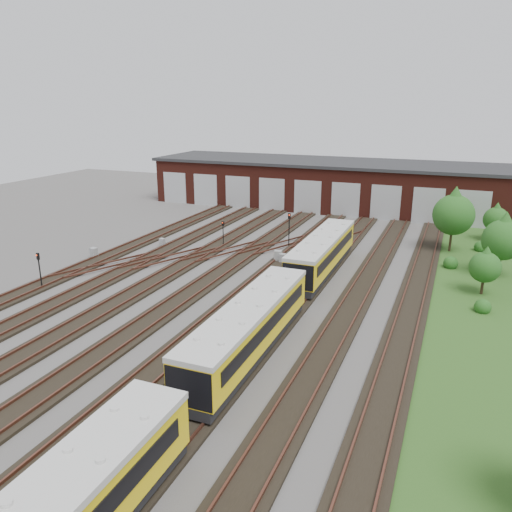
% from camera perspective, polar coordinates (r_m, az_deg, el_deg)
% --- Properties ---
extents(ground, '(120.00, 120.00, 0.00)m').
position_cam_1_polar(ground, '(35.47, -7.05, -6.46)').
color(ground, '#464341').
rests_on(ground, ground).
extents(track_network, '(30.40, 70.00, 0.33)m').
position_cam_1_polar(track_network, '(35.97, -6.83, -5.91)').
color(track_network, black).
rests_on(track_network, ground).
extents(maintenance_shed, '(51.00, 12.50, 6.35)m').
position_cam_1_polar(maintenance_shed, '(70.90, 8.89, 8.14)').
color(maintenance_shed, '#4D1B13').
rests_on(maintenance_shed, ground).
extents(grass_verge, '(8.00, 55.00, 0.05)m').
position_cam_1_polar(grass_verge, '(40.80, 24.79, -4.72)').
color(grass_verge, '#27511B').
rests_on(grass_verge, ground).
extents(metro_train, '(2.60, 46.03, 2.90)m').
position_cam_1_polar(metro_train, '(28.77, -0.81, -8.21)').
color(metro_train, black).
rests_on(metro_train, ground).
extents(signal_mast_0, '(0.30, 0.28, 2.94)m').
position_cam_1_polar(signal_mast_0, '(42.46, -23.54, -1.04)').
color(signal_mast_0, black).
rests_on(signal_mast_0, ground).
extents(signal_mast_1, '(0.30, 0.29, 3.50)m').
position_cam_1_polar(signal_mast_1, '(50.31, 3.81, 3.47)').
color(signal_mast_1, black).
rests_on(signal_mast_1, ground).
extents(signal_mast_2, '(0.23, 0.21, 2.57)m').
position_cam_1_polar(signal_mast_2, '(50.90, -3.79, 2.98)').
color(signal_mast_2, black).
rests_on(signal_mast_2, ground).
extents(signal_mast_3, '(0.28, 0.26, 3.12)m').
position_cam_1_polar(signal_mast_3, '(45.32, 7.19, 1.53)').
color(signal_mast_3, black).
rests_on(signal_mast_3, ground).
extents(relay_cabinet_0, '(0.68, 0.59, 1.02)m').
position_cam_1_polar(relay_cabinet_0, '(49.42, -18.05, 0.32)').
color(relay_cabinet_0, '#939698').
rests_on(relay_cabinet_0, ground).
extents(relay_cabinet_1, '(0.55, 0.47, 0.85)m').
position_cam_1_polar(relay_cabinet_1, '(51.75, -10.65, 1.53)').
color(relay_cabinet_1, '#939698').
rests_on(relay_cabinet_1, ground).
extents(relay_cabinet_2, '(0.72, 0.62, 1.11)m').
position_cam_1_polar(relay_cabinet_2, '(45.86, 2.53, -0.05)').
color(relay_cabinet_2, '#939698').
rests_on(relay_cabinet_2, ground).
extents(relay_cabinet_3, '(0.75, 0.66, 1.10)m').
position_cam_1_polar(relay_cabinet_3, '(47.45, 7.36, 0.41)').
color(relay_cabinet_3, '#939698').
rests_on(relay_cabinet_3, ground).
extents(relay_cabinet_4, '(0.57, 0.48, 0.93)m').
position_cam_1_polar(relay_cabinet_4, '(45.51, 3.04, -0.31)').
color(relay_cabinet_4, '#939698').
rests_on(relay_cabinet_4, ground).
extents(tree_0, '(3.93, 3.93, 6.51)m').
position_cam_1_polar(tree_0, '(51.86, 21.70, 4.91)').
color(tree_0, '#2F2315').
rests_on(tree_0, ground).
extents(tree_1, '(2.54, 2.54, 4.21)m').
position_cam_1_polar(tree_1, '(57.86, 25.77, 4.09)').
color(tree_1, '#2F2315').
rests_on(tree_1, ground).
extents(tree_2, '(3.39, 3.39, 5.61)m').
position_cam_1_polar(tree_2, '(46.05, 26.47, 2.14)').
color(tree_2, '#2F2315').
rests_on(tree_2, ground).
extents(tree_3, '(2.34, 2.34, 3.88)m').
position_cam_1_polar(tree_3, '(41.36, 24.75, -0.80)').
color(tree_3, '#2F2315').
rests_on(tree_3, ground).
extents(bush_0, '(1.14, 1.14, 1.14)m').
position_cam_1_polar(bush_0, '(38.50, 24.51, -5.09)').
color(bush_0, '#1B4D16').
rests_on(bush_0, ground).
extents(bush_1, '(1.26, 1.26, 1.26)m').
position_cam_1_polar(bush_1, '(47.44, 21.38, -0.57)').
color(bush_1, '#1B4D16').
rests_on(bush_1, ground).
extents(bush_2, '(1.19, 1.19, 1.19)m').
position_cam_1_polar(bush_2, '(53.96, 24.28, 1.11)').
color(bush_2, '#1B4D16').
rests_on(bush_2, ground).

